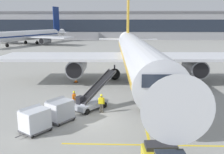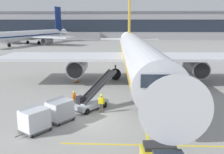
{
  "view_description": "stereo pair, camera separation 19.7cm",
  "coord_description": "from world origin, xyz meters",
  "px_view_note": "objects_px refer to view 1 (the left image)",
  "views": [
    {
      "loc": [
        2.63,
        -20.28,
        8.11
      ],
      "look_at": [
        1.88,
        1.84,
        3.24
      ],
      "focal_mm": 40.62,
      "sensor_mm": 36.0,
      "label": 1
    },
    {
      "loc": [
        2.83,
        -20.27,
        8.11
      ],
      "look_at": [
        1.88,
        1.84,
        3.24
      ],
      "focal_mm": 40.62,
      "sensor_mm": 36.0,
      "label": 2
    }
  ],
  "objects_px": {
    "belt_loader": "(92,99)",
    "ground_crew_by_loader": "(101,102)",
    "ground_crew_marshaller": "(74,99)",
    "baggage_cart_lead": "(60,110)",
    "baggage_cart_second": "(34,119)",
    "parked_airplane": "(136,53)",
    "distant_airplane": "(29,35)",
    "ground_crew_by_carts": "(55,108)",
    "safety_cone_engine_keepout": "(76,80)"
  },
  "relations": [
    {
      "from": "belt_loader",
      "to": "ground_crew_by_loader",
      "type": "xyz_separation_m",
      "value": [
        1.0,
        -1.07,
        0.08
      ]
    },
    {
      "from": "belt_loader",
      "to": "ground_crew_marshaller",
      "type": "distance_m",
      "value": 1.65
    },
    {
      "from": "baggage_cart_lead",
      "to": "baggage_cart_second",
      "type": "distance_m",
      "value": 2.53
    },
    {
      "from": "parked_airplane",
      "to": "belt_loader",
      "type": "height_order",
      "value": "parked_airplane"
    },
    {
      "from": "belt_loader",
      "to": "baggage_cart_second",
      "type": "distance_m",
      "value": 6.47
    },
    {
      "from": "distant_airplane",
      "to": "belt_loader",
      "type": "bearing_deg",
      "value": -66.11
    },
    {
      "from": "baggage_cart_lead",
      "to": "distant_airplane",
      "type": "xyz_separation_m",
      "value": [
        -27.76,
        71.05,
        2.21
      ]
    },
    {
      "from": "ground_crew_by_carts",
      "to": "safety_cone_engine_keepout",
      "type": "height_order",
      "value": "ground_crew_by_carts"
    },
    {
      "from": "ground_crew_by_loader",
      "to": "ground_crew_marshaller",
      "type": "xyz_separation_m",
      "value": [
        -2.65,
        1.0,
        0.0
      ]
    },
    {
      "from": "ground_crew_by_loader",
      "to": "safety_cone_engine_keepout",
      "type": "xyz_separation_m",
      "value": [
        -4.34,
        11.52,
        -0.7
      ]
    },
    {
      "from": "distant_airplane",
      "to": "ground_crew_by_loader",
      "type": "bearing_deg",
      "value": -65.74
    },
    {
      "from": "baggage_cart_second",
      "to": "safety_cone_engine_keepout",
      "type": "distance_m",
      "value": 15.81
    },
    {
      "from": "parked_airplane",
      "to": "ground_crew_by_loader",
      "type": "distance_m",
      "value": 13.34
    },
    {
      "from": "safety_cone_engine_keepout",
      "to": "ground_crew_by_carts",
      "type": "bearing_deg",
      "value": -87.69
    },
    {
      "from": "baggage_cart_lead",
      "to": "ground_crew_marshaller",
      "type": "relative_size",
      "value": 1.54
    },
    {
      "from": "parked_airplane",
      "to": "baggage_cart_second",
      "type": "xyz_separation_m",
      "value": [
        -8.38,
        -16.75,
        -2.9
      ]
    },
    {
      "from": "safety_cone_engine_keepout",
      "to": "distant_airplane",
      "type": "xyz_separation_m",
      "value": [
        -26.72,
        57.39,
        2.91
      ]
    },
    {
      "from": "baggage_cart_second",
      "to": "distant_airplane",
      "type": "xyz_separation_m",
      "value": [
        -26.39,
        73.18,
        2.21
      ]
    },
    {
      "from": "distant_airplane",
      "to": "safety_cone_engine_keepout",
      "type": "bearing_deg",
      "value": -65.04
    },
    {
      "from": "ground_crew_by_carts",
      "to": "ground_crew_marshaller",
      "type": "relative_size",
      "value": 1.0
    },
    {
      "from": "ground_crew_by_loader",
      "to": "ground_crew_by_carts",
      "type": "height_order",
      "value": "same"
    },
    {
      "from": "baggage_cart_second",
      "to": "belt_loader",
      "type": "bearing_deg",
      "value": 55.56
    },
    {
      "from": "baggage_cart_lead",
      "to": "parked_airplane",
      "type": "bearing_deg",
      "value": 64.39
    },
    {
      "from": "belt_loader",
      "to": "safety_cone_engine_keepout",
      "type": "relative_size",
      "value": 7.76
    },
    {
      "from": "baggage_cart_second",
      "to": "baggage_cart_lead",
      "type": "bearing_deg",
      "value": 57.26
    },
    {
      "from": "parked_airplane",
      "to": "safety_cone_engine_keepout",
      "type": "bearing_deg",
      "value": -173.22
    },
    {
      "from": "ground_crew_by_carts",
      "to": "ground_crew_marshaller",
      "type": "height_order",
      "value": "same"
    },
    {
      "from": "belt_loader",
      "to": "distant_airplane",
      "type": "height_order",
      "value": "distant_airplane"
    },
    {
      "from": "belt_loader",
      "to": "distant_airplane",
      "type": "relative_size",
      "value": 0.12
    },
    {
      "from": "ground_crew_by_carts",
      "to": "ground_crew_marshaller",
      "type": "xyz_separation_m",
      "value": [
        1.16,
        2.58,
        0.0
      ]
    },
    {
      "from": "ground_crew_by_loader",
      "to": "safety_cone_engine_keepout",
      "type": "distance_m",
      "value": 12.33
    },
    {
      "from": "ground_crew_by_loader",
      "to": "ground_crew_by_carts",
      "type": "relative_size",
      "value": 1.0
    },
    {
      "from": "baggage_cart_second",
      "to": "safety_cone_engine_keepout",
      "type": "xyz_separation_m",
      "value": [
        0.32,
        15.79,
        -0.7
      ]
    },
    {
      "from": "baggage_cart_lead",
      "to": "baggage_cart_second",
      "type": "relative_size",
      "value": 1.0
    },
    {
      "from": "parked_airplane",
      "to": "ground_crew_by_loader",
      "type": "relative_size",
      "value": 26.52
    },
    {
      "from": "ground_crew_by_carts",
      "to": "baggage_cart_second",
      "type": "bearing_deg",
      "value": -107.59
    },
    {
      "from": "parked_airplane",
      "to": "ground_crew_marshaller",
      "type": "xyz_separation_m",
      "value": [
        -6.37,
        -11.48,
        -2.9
      ]
    },
    {
      "from": "ground_crew_by_carts",
      "to": "ground_crew_marshaller",
      "type": "distance_m",
      "value": 2.83
    },
    {
      "from": "parked_airplane",
      "to": "baggage_cart_lead",
      "type": "xyz_separation_m",
      "value": [
        -7.01,
        -14.62,
        -2.9
      ]
    },
    {
      "from": "ground_crew_marshaller",
      "to": "baggage_cart_lead",
      "type": "bearing_deg",
      "value": -101.53
    },
    {
      "from": "baggage_cart_second",
      "to": "ground_crew_by_loader",
      "type": "relative_size",
      "value": 1.54
    },
    {
      "from": "baggage_cart_lead",
      "to": "ground_crew_by_carts",
      "type": "xyz_separation_m",
      "value": [
        -0.52,
        0.55,
        -0.0
      ]
    },
    {
      "from": "parked_airplane",
      "to": "belt_loader",
      "type": "distance_m",
      "value": 12.71
    },
    {
      "from": "ground_crew_by_carts",
      "to": "safety_cone_engine_keepout",
      "type": "bearing_deg",
      "value": 92.31
    },
    {
      "from": "baggage_cart_second",
      "to": "distant_airplane",
      "type": "height_order",
      "value": "distant_airplane"
    },
    {
      "from": "baggage_cart_second",
      "to": "safety_cone_engine_keepout",
      "type": "bearing_deg",
      "value": 88.83
    },
    {
      "from": "baggage_cart_second",
      "to": "distant_airplane",
      "type": "bearing_deg",
      "value": 109.83
    },
    {
      "from": "baggage_cart_second",
      "to": "ground_crew_by_loader",
      "type": "distance_m",
      "value": 6.32
    },
    {
      "from": "ground_crew_by_loader",
      "to": "safety_cone_engine_keepout",
      "type": "height_order",
      "value": "ground_crew_by_loader"
    },
    {
      "from": "ground_crew_by_carts",
      "to": "parked_airplane",
      "type": "bearing_deg",
      "value": 61.85
    }
  ]
}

